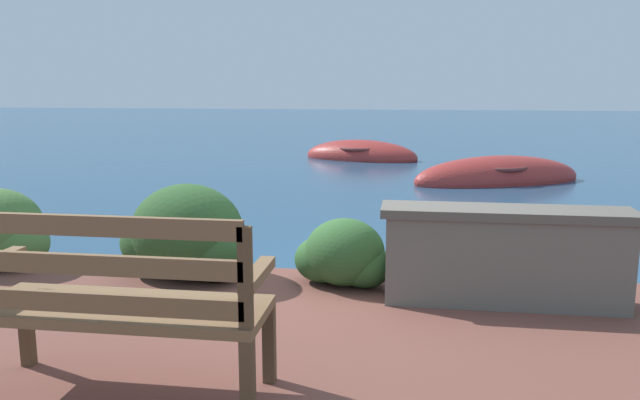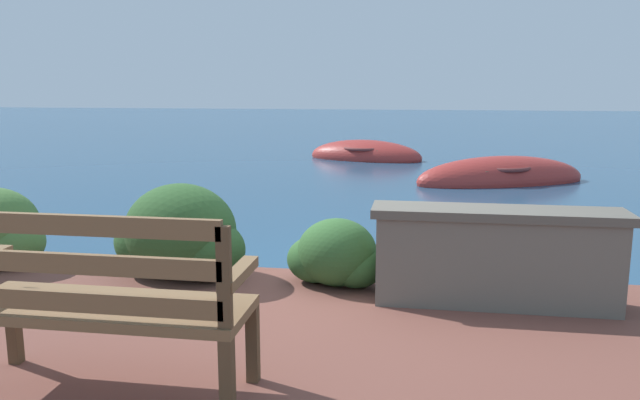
# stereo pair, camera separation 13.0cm
# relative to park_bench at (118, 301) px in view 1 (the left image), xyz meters

# --- Properties ---
(ground_plane) EXTENTS (80.00, 80.00, 0.00)m
(ground_plane) POSITION_rel_park_bench_xyz_m (0.89, 2.22, -0.70)
(ground_plane) COLOR navy
(park_bench) EXTENTS (1.39, 0.48, 0.93)m
(park_bench) POSITION_rel_park_bench_xyz_m (0.00, 0.00, 0.00)
(park_bench) COLOR brown
(park_bench) RESTS_ON patio_terrace
(stone_wall) EXTENTS (1.68, 0.39, 0.67)m
(stone_wall) POSITION_rel_park_bench_xyz_m (1.99, 1.62, -0.15)
(stone_wall) COLOR #666056
(stone_wall) RESTS_ON patio_terrace
(hedge_clump_left) EXTENTS (1.08, 0.78, 0.74)m
(hedge_clump_left) POSITION_rel_park_bench_xyz_m (-0.37, 1.88, -0.16)
(hedge_clump_left) COLOR #284C23
(hedge_clump_left) RESTS_ON patio_terrace
(hedge_clump_centre) EXTENTS (0.74, 0.54, 0.51)m
(hedge_clump_centre) POSITION_rel_park_bench_xyz_m (0.86, 1.87, -0.26)
(hedge_clump_centre) COLOR #2D5628
(hedge_clump_centre) RESTS_ON patio_terrace
(hedge_clump_right) EXTENTS (0.73, 0.52, 0.50)m
(hedge_clump_right) POSITION_rel_park_bench_xyz_m (2.12, 1.87, -0.27)
(hedge_clump_right) COLOR #2D5628
(hedge_clump_right) RESTS_ON patio_terrace
(rowboat_nearest) EXTENTS (3.33, 2.22, 0.83)m
(rowboat_nearest) POSITION_rel_park_bench_xyz_m (2.88, 8.65, -0.63)
(rowboat_nearest) COLOR #9E2D28
(rowboat_nearest) RESTS_ON ground_plane
(rowboat_mid) EXTENTS (2.91, 1.81, 0.79)m
(rowboat_mid) POSITION_rel_park_bench_xyz_m (0.20, 11.86, -0.64)
(rowboat_mid) COLOR #9E2D28
(rowboat_mid) RESTS_ON ground_plane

